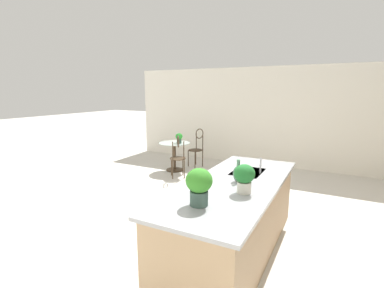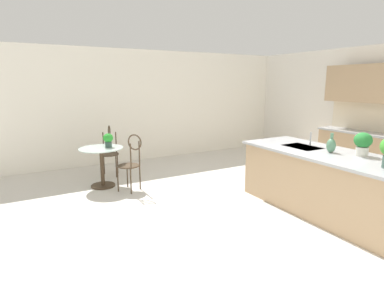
{
  "view_description": "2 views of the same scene",
  "coord_description": "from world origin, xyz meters",
  "px_view_note": "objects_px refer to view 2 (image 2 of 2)",
  "views": [
    {
      "loc": [
        3.56,
        1.96,
        2.05
      ],
      "look_at": [
        -0.76,
        -0.31,
        1.13
      ],
      "focal_mm": 26.47,
      "sensor_mm": 36.0,
      "label": 1
    },
    {
      "loc": [
        3.12,
        -3.01,
        1.92
      ],
      "look_at": [
        -1.01,
        -0.73,
        0.98
      ],
      "focal_mm": 29.06,
      "sensor_mm": 36.0,
      "label": 2
    }
  ],
  "objects_px": {
    "potted_plant_counter_near": "(363,143)",
    "vase_on_counter": "(331,145)",
    "bistro_table": "(102,163)",
    "chair_by_island": "(109,148)",
    "potted_plant_on_table": "(108,139)",
    "chair_near_window": "(131,160)"
  },
  "relations": [
    {
      "from": "potted_plant_counter_near",
      "to": "vase_on_counter",
      "type": "xyz_separation_m",
      "value": [
        -0.35,
        -0.19,
        -0.08
      ]
    },
    {
      "from": "bistro_table",
      "to": "vase_on_counter",
      "type": "distance_m",
      "value": 3.92
    },
    {
      "from": "chair_by_island",
      "to": "vase_on_counter",
      "type": "relative_size",
      "value": 3.62
    },
    {
      "from": "bistro_table",
      "to": "potted_plant_on_table",
      "type": "xyz_separation_m",
      "value": [
        -0.0,
        0.14,
        0.44
      ]
    },
    {
      "from": "chair_by_island",
      "to": "vase_on_counter",
      "type": "distance_m",
      "value": 4.22
    },
    {
      "from": "vase_on_counter",
      "to": "chair_by_island",
      "type": "bearing_deg",
      "value": -146.16
    },
    {
      "from": "chair_by_island",
      "to": "potted_plant_on_table",
      "type": "bearing_deg",
      "value": -14.98
    },
    {
      "from": "bistro_table",
      "to": "vase_on_counter",
      "type": "xyz_separation_m",
      "value": [
        2.82,
        2.66,
        0.58
      ]
    },
    {
      "from": "vase_on_counter",
      "to": "potted_plant_on_table",
      "type": "bearing_deg",
      "value": -138.29
    },
    {
      "from": "potted_plant_on_table",
      "to": "vase_on_counter",
      "type": "distance_m",
      "value": 3.78
    },
    {
      "from": "bistro_table",
      "to": "potted_plant_counter_near",
      "type": "xyz_separation_m",
      "value": [
        3.17,
        2.85,
        0.66
      ]
    },
    {
      "from": "bistro_table",
      "to": "chair_by_island",
      "type": "relative_size",
      "value": 0.77
    },
    {
      "from": "chair_by_island",
      "to": "vase_on_counter",
      "type": "bearing_deg",
      "value": 33.84
    },
    {
      "from": "chair_near_window",
      "to": "chair_by_island",
      "type": "height_order",
      "value": "same"
    },
    {
      "from": "bistro_table",
      "to": "chair_near_window",
      "type": "xyz_separation_m",
      "value": [
        0.5,
        0.4,
        0.13
      ]
    },
    {
      "from": "chair_by_island",
      "to": "vase_on_counter",
      "type": "height_order",
      "value": "vase_on_counter"
    },
    {
      "from": "bistro_table",
      "to": "vase_on_counter",
      "type": "bearing_deg",
      "value": 43.29
    },
    {
      "from": "chair_near_window",
      "to": "potted_plant_counter_near",
      "type": "height_order",
      "value": "potted_plant_counter_near"
    },
    {
      "from": "chair_by_island",
      "to": "bistro_table",
      "type": "bearing_deg",
      "value": -25.44
    },
    {
      "from": "chair_near_window",
      "to": "potted_plant_on_table",
      "type": "relative_size",
      "value": 4.07
    },
    {
      "from": "chair_near_window",
      "to": "vase_on_counter",
      "type": "height_order",
      "value": "vase_on_counter"
    },
    {
      "from": "bistro_table",
      "to": "potted_plant_counter_near",
      "type": "height_order",
      "value": "potted_plant_counter_near"
    }
  ]
}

